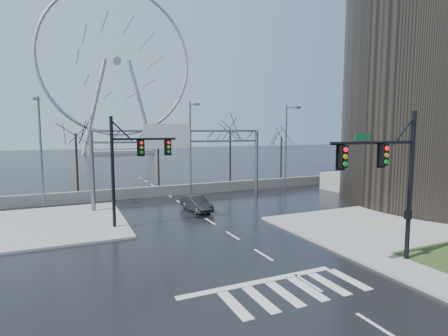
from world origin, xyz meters
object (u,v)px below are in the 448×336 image
signal_mast_near (393,173)px  ferris_wheel (117,67)px  sign_gantry (178,150)px  signal_mast_far (129,161)px  car (196,204)px

signal_mast_near → ferris_wheel: ferris_wheel is taller
sign_gantry → signal_mast_near: bearing=-73.8°
signal_mast_far → ferris_wheel: 89.30m
signal_mast_near → sign_gantry: signal_mast_near is taller
ferris_wheel → car: bearing=-93.3°
signal_mast_near → signal_mast_far: 17.03m
signal_mast_far → sign_gantry: 8.14m
sign_gantry → car: (0.61, -3.11, -4.53)m
signal_mast_far → sign_gantry: (5.49, 6.00, 0.35)m
sign_gantry → ferris_wheel: ferris_wheel is taller
signal_mast_near → car: signal_mast_near is taller
sign_gantry → ferris_wheel: (5.38, 80.04, 20.95)m
signal_mast_far → car: bearing=25.3°
sign_gantry → car: bearing=-78.9°
ferris_wheel → sign_gantry: bearing=-93.8°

